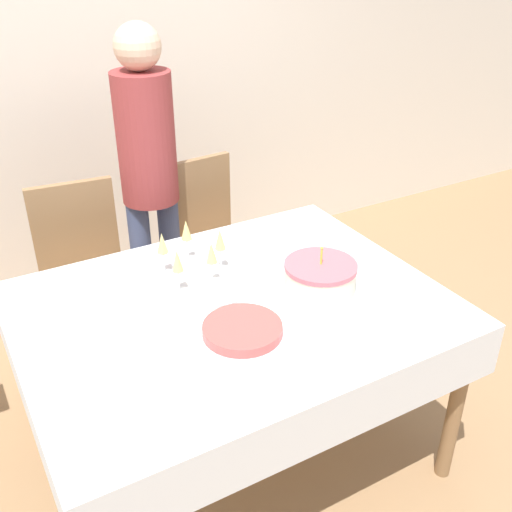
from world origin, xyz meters
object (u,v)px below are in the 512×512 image
(dining_chair_far_left, at_px, (85,274))
(dining_chair_far_right, at_px, (209,242))
(plate_stack_main, at_px, (242,330))
(person_standing, at_px, (148,163))
(champagne_tray, at_px, (193,261))
(birthday_cake, at_px, (320,277))
(plate_stack_dessert, at_px, (219,294))

(dining_chair_far_left, height_order, dining_chair_far_right, same)
(plate_stack_main, bearing_deg, person_standing, 83.98)
(dining_chair_far_left, height_order, person_standing, person_standing)
(dining_chair_far_right, distance_m, champagne_tray, 0.82)
(dining_chair_far_left, relative_size, birthday_cake, 3.44)
(dining_chair_far_left, relative_size, champagne_tray, 2.53)
(dining_chair_far_left, relative_size, plate_stack_main, 3.45)
(dining_chair_far_left, height_order, champagne_tray, dining_chair_far_left)
(dining_chair_far_right, bearing_deg, champagne_tray, -119.40)
(dining_chair_far_left, bearing_deg, champagne_tray, -65.89)
(dining_chair_far_left, xyz_separation_m, plate_stack_dessert, (0.31, -0.85, 0.26))
(plate_stack_dessert, bearing_deg, dining_chair_far_left, 110.10)
(birthday_cake, distance_m, plate_stack_dessert, 0.39)
(birthday_cake, xyz_separation_m, champagne_tray, (-0.37, 0.34, 0.01))
(birthday_cake, relative_size, person_standing, 0.17)
(dining_chair_far_right, relative_size, person_standing, 0.58)
(champagne_tray, relative_size, person_standing, 0.23)
(birthday_cake, height_order, plate_stack_main, birthday_cake)
(birthday_cake, distance_m, plate_stack_main, 0.41)
(champagne_tray, bearing_deg, dining_chair_far_right, 60.60)
(birthday_cake, bearing_deg, plate_stack_dessert, 157.90)
(dining_chair_far_right, bearing_deg, plate_stack_main, -109.52)
(birthday_cake, bearing_deg, dining_chair_far_left, 123.93)
(dining_chair_far_left, height_order, plate_stack_main, dining_chair_far_left)
(dining_chair_far_right, xyz_separation_m, plate_stack_dessert, (-0.35, -0.85, 0.26))
(champagne_tray, xyz_separation_m, plate_stack_main, (-0.02, -0.44, -0.05))
(birthday_cake, xyz_separation_m, person_standing, (-0.27, 1.08, 0.16))
(champagne_tray, bearing_deg, plate_stack_main, -92.41)
(birthday_cake, distance_m, champagne_tray, 0.50)
(champagne_tray, bearing_deg, dining_chair_far_left, 114.11)
(plate_stack_main, bearing_deg, birthday_cake, 14.58)
(dining_chair_far_right, height_order, plate_stack_main, dining_chair_far_right)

